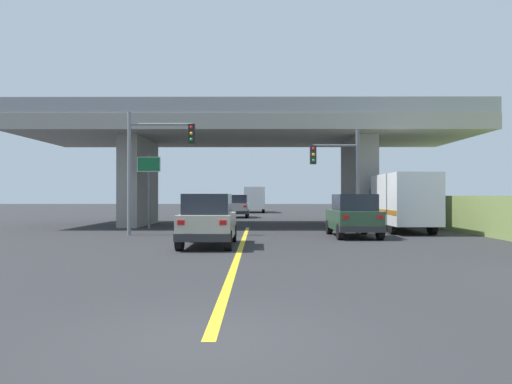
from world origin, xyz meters
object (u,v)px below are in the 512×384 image
(suv_crossing, at_px, (353,216))
(traffic_signal_farside, at_px, (150,156))
(box_truck, at_px, (400,202))
(suv_lead, at_px, (208,220))
(traffic_signal_nearside, at_px, (341,169))
(semi_truck_distant, at_px, (255,199))
(sedan_oncoming, at_px, (237,206))
(highway_sign, at_px, (149,175))

(suv_crossing, xyz_separation_m, traffic_signal_farside, (-9.84, 1.04, 2.91))
(traffic_signal_farside, bearing_deg, box_truck, 10.69)
(suv_lead, xyz_separation_m, suv_crossing, (6.42, 4.10, -0.00))
(traffic_signal_nearside, bearing_deg, box_truck, 23.33)
(suv_crossing, relative_size, semi_truck_distant, 0.65)
(semi_truck_distant, bearing_deg, sedan_oncoming, -96.34)
(suv_lead, relative_size, box_truck, 0.60)
(suv_crossing, bearing_deg, traffic_signal_farside, 173.62)
(suv_lead, distance_m, box_truck, 12.34)
(traffic_signal_farside, bearing_deg, highway_sign, 104.03)
(traffic_signal_nearside, relative_size, highway_sign, 1.21)
(sedan_oncoming, height_order, traffic_signal_nearside, traffic_signal_nearside)
(box_truck, distance_m, highway_sign, 14.48)
(suv_lead, height_order, traffic_signal_farside, traffic_signal_farside)
(sedan_oncoming, xyz_separation_m, highway_sign, (-4.61, -14.33, 2.17))
(sedan_oncoming, relative_size, traffic_signal_farside, 0.72)
(semi_truck_distant, bearing_deg, traffic_signal_farside, -98.78)
(traffic_signal_farside, distance_m, highway_sign, 4.73)
(traffic_signal_nearside, xyz_separation_m, semi_truck_distant, (-4.73, 30.74, -1.76))
(highway_sign, relative_size, semi_truck_distant, 0.67)
(suv_lead, height_order, sedan_oncoming, same)
(suv_lead, height_order, traffic_signal_nearside, traffic_signal_nearside)
(suv_lead, distance_m, suv_crossing, 7.62)
(traffic_signal_nearside, xyz_separation_m, traffic_signal_farside, (-9.63, -0.97, 0.62))
(box_truck, xyz_separation_m, highway_sign, (-14.25, 2.05, 1.55))
(box_truck, bearing_deg, sedan_oncoming, 120.46)
(traffic_signal_nearside, relative_size, semi_truck_distant, 0.81)
(box_truck, height_order, traffic_signal_farside, traffic_signal_farside)
(sedan_oncoming, height_order, highway_sign, highway_sign)
(suv_lead, relative_size, traffic_signal_nearside, 0.81)
(traffic_signal_nearside, distance_m, semi_truck_distant, 31.15)
(traffic_signal_farside, bearing_deg, semi_truck_distant, 81.22)
(suv_crossing, height_order, traffic_signal_farside, traffic_signal_farside)
(suv_crossing, distance_m, sedan_oncoming, 20.90)
(box_truck, xyz_separation_m, sedan_oncoming, (-9.64, 16.39, -0.62))
(box_truck, height_order, semi_truck_distant, box_truck)
(suv_crossing, height_order, highway_sign, highway_sign)
(suv_crossing, xyz_separation_m, box_truck, (3.27, 3.52, 0.62))
(suv_lead, distance_m, highway_sign, 10.91)
(traffic_signal_nearside, bearing_deg, suv_crossing, -83.98)
(sedan_oncoming, distance_m, semi_truck_distant, 12.94)
(suv_lead, xyz_separation_m, semi_truck_distant, (1.47, 36.86, 0.54))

